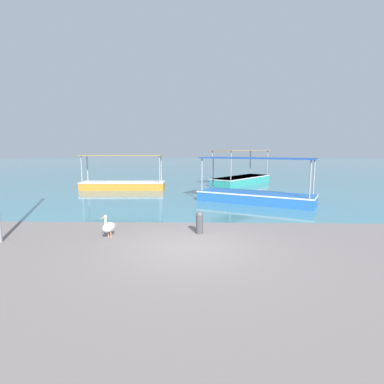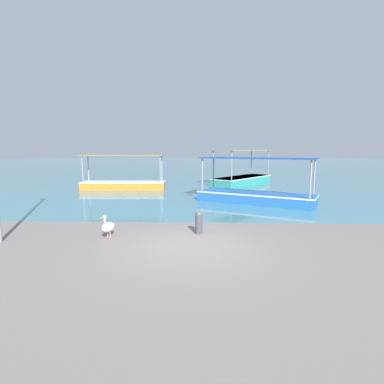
# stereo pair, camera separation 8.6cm
# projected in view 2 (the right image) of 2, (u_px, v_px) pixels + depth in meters

# --- Properties ---
(ground) EXTENTS (120.00, 120.00, 0.00)m
(ground) POSITION_uv_depth(u_px,v_px,m) (188.00, 247.00, 9.00)
(ground) COLOR slate
(harbor_water) EXTENTS (110.00, 90.00, 0.00)m
(harbor_water) POSITION_uv_depth(u_px,v_px,m) (199.00, 165.00, 56.49)
(harbor_water) COLOR teal
(harbor_water) RESTS_ON ground
(fishing_boat_near_right) EXTENTS (6.06, 1.75, 2.49)m
(fishing_boat_near_right) POSITION_uv_depth(u_px,v_px,m) (124.00, 183.00, 21.78)
(fishing_boat_near_right) COLOR orange
(fishing_boat_near_right) RESTS_ON harbor_water
(fishing_boat_center) EXTENTS (6.43, 4.43, 2.46)m
(fishing_boat_center) POSITION_uv_depth(u_px,v_px,m) (255.00, 194.00, 16.34)
(fishing_boat_center) COLOR #2665B5
(fishing_boat_center) RESTS_ON harbor_water
(fishing_boat_outer) EXTENTS (5.65, 6.39, 2.82)m
(fishing_boat_outer) POSITION_uv_depth(u_px,v_px,m) (242.00, 178.00, 25.26)
(fishing_boat_outer) COLOR teal
(fishing_boat_outer) RESTS_ON harbor_water
(pelican) EXTENTS (0.45, 0.78, 0.80)m
(pelican) POSITION_uv_depth(u_px,v_px,m) (108.00, 227.00, 9.89)
(pelican) COLOR #E0997A
(pelican) RESTS_ON ground
(mooring_bollard) EXTENTS (0.26, 0.26, 0.79)m
(mooring_bollard) POSITION_uv_depth(u_px,v_px,m) (199.00, 222.00, 10.38)
(mooring_bollard) COLOR #47474C
(mooring_bollard) RESTS_ON ground
(glass_bottle) EXTENTS (0.07, 0.07, 0.27)m
(glass_bottle) POSITION_uv_depth(u_px,v_px,m) (110.00, 229.00, 10.59)
(glass_bottle) COLOR #3F7F4C
(glass_bottle) RESTS_ON ground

